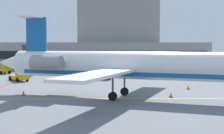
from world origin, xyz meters
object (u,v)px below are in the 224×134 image
object	(u,v)px
pushback_tractor	(4,70)
regional_jet	(127,66)
baggage_tug	(20,76)
belt_loader	(103,74)

from	to	relation	value
pushback_tractor	regional_jet	bearing A→B (deg)	-54.31
regional_jet	baggage_tug	distance (m)	23.90
regional_jet	baggage_tug	bearing A→B (deg)	131.94
baggage_tug	pushback_tractor	bearing A→B (deg)	115.72
pushback_tractor	baggage_tug	bearing A→B (deg)	-64.28
baggage_tug	belt_loader	world-z (taller)	baggage_tug
regional_jet	pushback_tractor	distance (m)	38.40
pushback_tractor	belt_loader	size ratio (longest dim) A/B	0.89
regional_jet	baggage_tug	size ratio (longest dim) A/B	8.10
pushback_tractor	belt_loader	xyz separation A→B (m)	(19.62, -10.85, -0.01)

